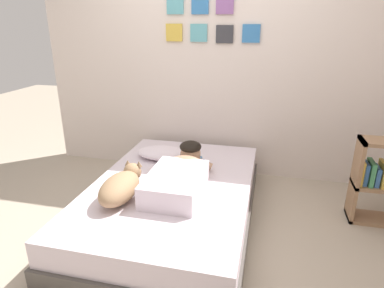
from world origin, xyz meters
TOP-DOWN VIEW (x-y plane):
  - ground_plane at (0.00, 0.00)m, footprint 11.69×11.69m
  - back_wall at (-0.00, 1.36)m, footprint 3.85×0.12m
  - bed at (-0.12, 0.19)m, footprint 1.36×2.08m
  - pillow at (-0.37, 0.69)m, footprint 0.52×0.32m
  - person_lying at (-0.04, 0.15)m, footprint 0.43×0.92m
  - dog at (-0.43, -0.15)m, footprint 0.26×0.57m
  - coffee_cup at (0.01, 0.62)m, footprint 0.12×0.09m
  - cell_phone at (-0.12, 0.14)m, footprint 0.07×0.14m
  - bookshelf at (1.60, 0.59)m, footprint 0.45×0.24m

SIDE VIEW (x-z plane):
  - ground_plane at x=0.00m, z-range 0.00..0.00m
  - bed at x=-0.12m, z-range 0.00..0.36m
  - cell_phone at x=-0.12m, z-range 0.36..0.37m
  - bookshelf at x=1.60m, z-range 0.01..0.76m
  - coffee_cup at x=0.01m, z-range 0.36..0.44m
  - pillow at x=-0.37m, z-range 0.36..0.47m
  - dog at x=-0.43m, z-range 0.36..0.57m
  - person_lying at x=-0.04m, z-range 0.33..0.60m
  - back_wall at x=0.00m, z-range 0.00..2.50m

